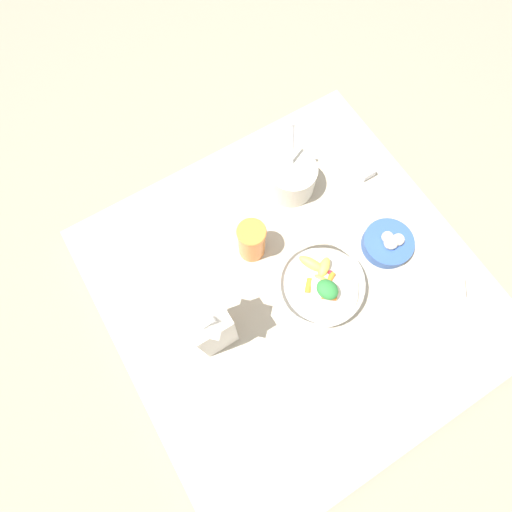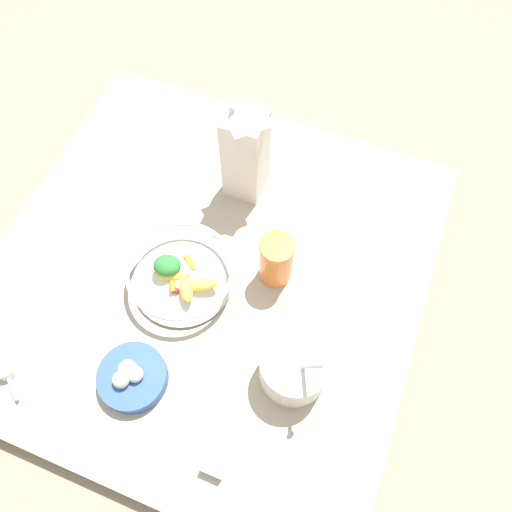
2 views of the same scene
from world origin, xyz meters
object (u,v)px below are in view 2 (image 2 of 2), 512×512
Objects in this scene: milk_carton at (247,148)px; drinking_cup at (276,260)px; garlic_bowl at (132,377)px; yogurt_tub at (294,367)px; spice_jar at (215,463)px; fruit_bowl at (181,274)px.

drinking_cup is at bearing 36.13° from milk_carton.
drinking_cup is 0.38m from garlic_bowl.
drinking_cup is at bearing -150.83° from yogurt_tub.
yogurt_tub is (0.40, 0.26, -0.09)m from milk_carton.
spice_jar is 0.31× the size of garlic_bowl.
spice_jar is (0.42, 0.03, -0.06)m from drinking_cup.
garlic_bowl is (0.53, -0.04, -0.12)m from milk_carton.
drinking_cup is 0.42m from spice_jar.
milk_carton is at bearing -147.21° from yogurt_tub.
drinking_cup is (-0.20, -0.11, 0.01)m from yogurt_tub.
spice_jar is at bearing 4.52° from drinking_cup.
yogurt_tub is 1.63× the size of drinking_cup.
fruit_bowl is 0.24m from garlic_bowl.
milk_carton is 0.49m from yogurt_tub.
fruit_bowl is at bearing -109.83° from yogurt_tub.
garlic_bowl is (0.24, -0.00, -0.02)m from fruit_bowl.
fruit_bowl is at bearing -63.32° from drinking_cup.
garlic_bowl is (0.13, -0.30, -0.03)m from yogurt_tub.
milk_carton is at bearing -143.87° from drinking_cup.
milk_carton is (-0.30, 0.04, 0.11)m from fruit_bowl.
yogurt_tub is 0.23m from drinking_cup.
garlic_bowl is at bearing -66.69° from yogurt_tub.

